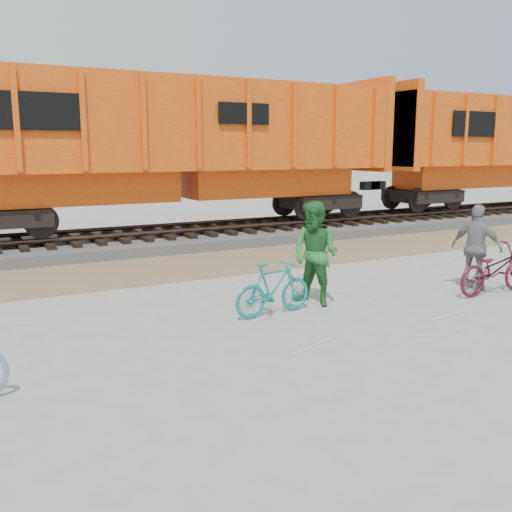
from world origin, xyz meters
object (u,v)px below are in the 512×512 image
object	(u,v)px
person_woman	(476,248)
bicycle_teal	(273,289)
bicycle_maroon	(495,269)
hopper_car_center	(179,144)
person_man	(315,254)

from	to	relation	value
person_woman	bicycle_teal	bearing A→B (deg)	65.39
bicycle_teal	bicycle_maroon	size ratio (longest dim) A/B	0.82
bicycle_teal	bicycle_maroon	world-z (taller)	bicycle_maroon
hopper_car_center	person_woman	size ratio (longest dim) A/B	7.97
bicycle_maroon	person_woman	distance (m)	0.56
bicycle_teal	person_man	xyz separation A→B (m)	(1.00, 0.20, 0.49)
hopper_car_center	bicycle_maroon	bearing A→B (deg)	-70.13
bicycle_maroon	person_woman	world-z (taller)	person_woman
person_woman	person_man	bearing A→B (deg)	60.77
hopper_car_center	bicycle_maroon	xyz separation A→B (m)	(3.22, -8.92, -2.51)
hopper_car_center	bicycle_teal	distance (m)	8.62
person_man	bicycle_teal	bearing A→B (deg)	-102.59
bicycle_teal	bicycle_maroon	distance (m)	4.69
hopper_car_center	person_man	distance (m)	8.18
bicycle_maroon	person_man	bearing A→B (deg)	74.94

